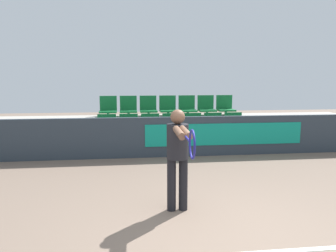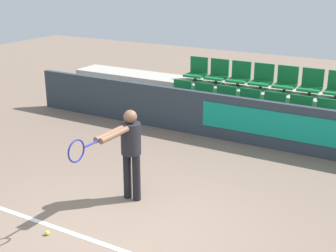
# 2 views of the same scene
# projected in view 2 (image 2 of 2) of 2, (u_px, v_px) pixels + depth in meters

# --- Properties ---
(ground_plane) EXTENTS (30.00, 30.00, 0.00)m
(ground_plane) POSITION_uv_depth(u_px,v_px,m) (118.00, 236.00, 6.52)
(ground_plane) COLOR #7A6656
(court_baseline) EXTENTS (6.37, 0.08, 0.01)m
(court_baseline) POSITION_uv_depth(u_px,v_px,m) (106.00, 245.00, 6.29)
(court_baseline) COLOR white
(court_baseline) RESTS_ON ground
(barrier_wall) EXTENTS (10.79, 0.14, 0.99)m
(barrier_wall) POSITION_uv_depth(u_px,v_px,m) (238.00, 120.00, 9.89)
(barrier_wall) COLOR #2D3842
(barrier_wall) RESTS_ON ground
(bleacher_tier_front) EXTENTS (10.39, 0.87, 0.43)m
(bleacher_tier_front) POSITION_uv_depth(u_px,v_px,m) (245.00, 125.00, 10.42)
(bleacher_tier_front) COLOR #ADA89E
(bleacher_tier_front) RESTS_ON ground
(bleacher_tier_middle) EXTENTS (10.39, 0.87, 0.85)m
(bleacher_tier_middle) POSITION_uv_depth(u_px,v_px,m) (258.00, 107.00, 11.06)
(bleacher_tier_middle) COLOR #ADA89E
(bleacher_tier_middle) RESTS_ON ground
(stadium_chair_0) EXTENTS (0.48, 0.45, 0.57)m
(stadium_chair_0) POSITION_uv_depth(u_px,v_px,m) (180.00, 95.00, 11.18)
(stadium_chair_0) COLOR #333333
(stadium_chair_0) RESTS_ON bleacher_tier_front
(stadium_chair_1) EXTENTS (0.48, 0.45, 0.57)m
(stadium_chair_1) POSITION_uv_depth(u_px,v_px,m) (202.00, 98.00, 10.92)
(stadium_chair_1) COLOR #333333
(stadium_chair_1) RESTS_ON bleacher_tier_front
(stadium_chair_2) EXTENTS (0.48, 0.45, 0.57)m
(stadium_chair_2) POSITION_uv_depth(u_px,v_px,m) (224.00, 101.00, 10.65)
(stadium_chair_2) COLOR #333333
(stadium_chair_2) RESTS_ON bleacher_tier_front
(stadium_chair_3) EXTENTS (0.48, 0.45, 0.57)m
(stadium_chair_3) POSITION_uv_depth(u_px,v_px,m) (248.00, 105.00, 10.38)
(stadium_chair_3) COLOR #333333
(stadium_chair_3) RESTS_ON bleacher_tier_front
(stadium_chair_4) EXTENTS (0.48, 0.45, 0.57)m
(stadium_chair_4) POSITION_uv_depth(u_px,v_px,m) (273.00, 109.00, 10.11)
(stadium_chair_4) COLOR #333333
(stadium_chair_4) RESTS_ON bleacher_tier_front
(stadium_chair_5) EXTENTS (0.48, 0.45, 0.57)m
(stadium_chair_5) POSITION_uv_depth(u_px,v_px,m) (299.00, 112.00, 9.84)
(stadium_chair_5) COLOR #333333
(stadium_chair_5) RESTS_ON bleacher_tier_front
(stadium_chair_6) EXTENTS (0.48, 0.45, 0.57)m
(stadium_chair_6) POSITION_uv_depth(u_px,v_px,m) (327.00, 116.00, 9.57)
(stadium_chair_6) COLOR #333333
(stadium_chair_6) RESTS_ON bleacher_tier_front
(stadium_chair_7) EXTENTS (0.48, 0.45, 0.57)m
(stadium_chair_7) POSITION_uv_depth(u_px,v_px,m) (197.00, 71.00, 11.76)
(stadium_chair_7) COLOR #333333
(stadium_chair_7) RESTS_ON bleacher_tier_middle
(stadium_chair_8) EXTENTS (0.48, 0.45, 0.57)m
(stadium_chair_8) POSITION_uv_depth(u_px,v_px,m) (218.00, 73.00, 11.49)
(stadium_chair_8) COLOR #333333
(stadium_chair_8) RESTS_ON bleacher_tier_middle
(stadium_chair_9) EXTENTS (0.48, 0.45, 0.57)m
(stadium_chair_9) POSITION_uv_depth(u_px,v_px,m) (239.00, 76.00, 11.22)
(stadium_chair_9) COLOR #333333
(stadium_chair_9) RESTS_ON bleacher_tier_middle
(stadium_chair_10) EXTENTS (0.48, 0.45, 0.57)m
(stadium_chair_10) POSITION_uv_depth(u_px,v_px,m) (262.00, 79.00, 10.95)
(stadium_chair_10) COLOR #333333
(stadium_chair_10) RESTS_ON bleacher_tier_middle
(stadium_chair_11) EXTENTS (0.48, 0.45, 0.57)m
(stadium_chair_11) POSITION_uv_depth(u_px,v_px,m) (286.00, 81.00, 10.68)
(stadium_chair_11) COLOR #333333
(stadium_chair_11) RESTS_ON bleacher_tier_middle
(stadium_chair_12) EXTENTS (0.48, 0.45, 0.57)m
(stadium_chair_12) POSITION_uv_depth(u_px,v_px,m) (311.00, 84.00, 10.42)
(stadium_chair_12) COLOR #333333
(stadium_chair_12) RESTS_ON bleacher_tier_middle
(tennis_player) EXTENTS (0.32, 1.55, 1.49)m
(tennis_player) POSITION_uv_depth(u_px,v_px,m) (128.00, 147.00, 7.21)
(tennis_player) COLOR black
(tennis_player) RESTS_ON ground
(tennis_ball) EXTENTS (0.07, 0.07, 0.07)m
(tennis_ball) POSITION_uv_depth(u_px,v_px,m) (47.00, 233.00, 6.53)
(tennis_ball) COLOR #CCDB33
(tennis_ball) RESTS_ON ground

